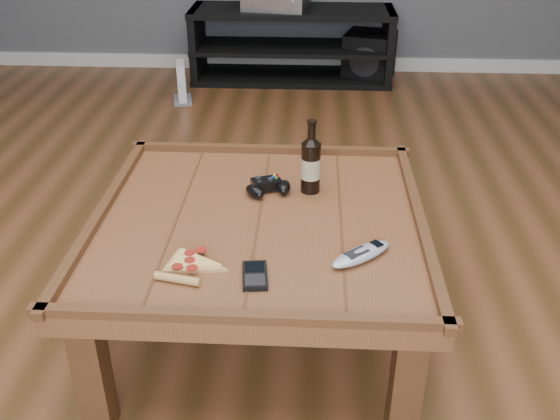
{
  "coord_description": "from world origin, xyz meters",
  "views": [
    {
      "loc": [
        0.15,
        -1.63,
        1.41
      ],
      "look_at": [
        0.07,
        -0.07,
        0.52
      ],
      "focal_mm": 40.0,
      "sensor_mm": 36.0,
      "label": 1
    }
  ],
  "objects_px": {
    "game_controller": "(268,187)",
    "subwoofer": "(369,56)",
    "media_console": "(292,45)",
    "beer_bottle": "(311,163)",
    "remote_control": "(361,254)",
    "pizza_slice": "(188,265)",
    "smartphone": "(255,275)",
    "game_console": "(182,84)",
    "coffee_table": "(259,234)"
  },
  "relations": [
    {
      "from": "game_controller",
      "to": "subwoofer",
      "type": "xyz_separation_m",
      "value": [
        0.54,
        2.63,
        -0.31
      ]
    },
    {
      "from": "media_console",
      "to": "subwoofer",
      "type": "bearing_deg",
      "value": 4.99
    },
    {
      "from": "beer_bottle",
      "to": "remote_control",
      "type": "height_order",
      "value": "beer_bottle"
    },
    {
      "from": "media_console",
      "to": "pizza_slice",
      "type": "distance_m",
      "value": 3.03
    },
    {
      "from": "media_console",
      "to": "game_controller",
      "type": "distance_m",
      "value": 2.59
    },
    {
      "from": "beer_bottle",
      "to": "game_controller",
      "type": "height_order",
      "value": "beer_bottle"
    },
    {
      "from": "game_controller",
      "to": "smartphone",
      "type": "relative_size",
      "value": 1.25
    },
    {
      "from": "pizza_slice",
      "to": "subwoofer",
      "type": "relative_size",
      "value": 0.6
    },
    {
      "from": "smartphone",
      "to": "game_console",
      "type": "distance_m",
      "value": 2.68
    },
    {
      "from": "pizza_slice",
      "to": "media_console",
      "type": "bearing_deg",
      "value": 99.09
    },
    {
      "from": "beer_bottle",
      "to": "remote_control",
      "type": "xyz_separation_m",
      "value": [
        0.14,
        -0.39,
        -0.08
      ]
    },
    {
      "from": "media_console",
      "to": "remote_control",
      "type": "height_order",
      "value": "media_console"
    },
    {
      "from": "subwoofer",
      "to": "beer_bottle",
      "type": "bearing_deg",
      "value": -82.44
    },
    {
      "from": "remote_control",
      "to": "subwoofer",
      "type": "bearing_deg",
      "value": 135.91
    },
    {
      "from": "media_console",
      "to": "remote_control",
      "type": "distance_m",
      "value": 2.98
    },
    {
      "from": "pizza_slice",
      "to": "smartphone",
      "type": "distance_m",
      "value": 0.19
    },
    {
      "from": "coffee_table",
      "to": "game_controller",
      "type": "distance_m",
      "value": 0.18
    },
    {
      "from": "remote_control",
      "to": "media_console",
      "type": "bearing_deg",
      "value": 146.5
    },
    {
      "from": "game_controller",
      "to": "subwoofer",
      "type": "height_order",
      "value": "game_controller"
    },
    {
      "from": "coffee_table",
      "to": "game_console",
      "type": "relative_size",
      "value": 4.01
    },
    {
      "from": "beer_bottle",
      "to": "pizza_slice",
      "type": "height_order",
      "value": "beer_bottle"
    },
    {
      "from": "coffee_table",
      "to": "pizza_slice",
      "type": "bearing_deg",
      "value": -121.81
    },
    {
      "from": "game_controller",
      "to": "pizza_slice",
      "type": "distance_m",
      "value": 0.47
    },
    {
      "from": "coffee_table",
      "to": "smartphone",
      "type": "bearing_deg",
      "value": -87.23
    },
    {
      "from": "pizza_slice",
      "to": "game_console",
      "type": "relative_size",
      "value": 0.96
    },
    {
      "from": "coffee_table",
      "to": "subwoofer",
      "type": "xyz_separation_m",
      "value": [
        0.55,
        2.8,
        -0.23
      ]
    },
    {
      "from": "coffee_table",
      "to": "game_controller",
      "type": "bearing_deg",
      "value": 84.17
    },
    {
      "from": "beer_bottle",
      "to": "game_console",
      "type": "relative_size",
      "value": 0.96
    },
    {
      "from": "coffee_table",
      "to": "smartphone",
      "type": "height_order",
      "value": "coffee_table"
    },
    {
      "from": "beer_bottle",
      "to": "game_controller",
      "type": "relative_size",
      "value": 1.56
    },
    {
      "from": "media_console",
      "to": "pizza_slice",
      "type": "xyz_separation_m",
      "value": [
        -0.17,
        -3.02,
        0.21
      ]
    },
    {
      "from": "beer_bottle",
      "to": "smartphone",
      "type": "distance_m",
      "value": 0.52
    },
    {
      "from": "subwoofer",
      "to": "pizza_slice",
      "type": "bearing_deg",
      "value": -86.97
    },
    {
      "from": "subwoofer",
      "to": "game_console",
      "type": "distance_m",
      "value": 1.37
    },
    {
      "from": "smartphone",
      "to": "subwoofer",
      "type": "distance_m",
      "value": 3.17
    },
    {
      "from": "subwoofer",
      "to": "game_console",
      "type": "height_order",
      "value": "subwoofer"
    },
    {
      "from": "game_console",
      "to": "smartphone",
      "type": "bearing_deg",
      "value": -87.0
    },
    {
      "from": "coffee_table",
      "to": "game_controller",
      "type": "xyz_separation_m",
      "value": [
        0.02,
        0.17,
        0.08
      ]
    },
    {
      "from": "game_controller",
      "to": "remote_control",
      "type": "height_order",
      "value": "game_controller"
    },
    {
      "from": "smartphone",
      "to": "beer_bottle",
      "type": "bearing_deg",
      "value": 67.94
    },
    {
      "from": "coffee_table",
      "to": "pizza_slice",
      "type": "distance_m",
      "value": 0.33
    },
    {
      "from": "media_console",
      "to": "smartphone",
      "type": "height_order",
      "value": "media_console"
    },
    {
      "from": "smartphone",
      "to": "game_controller",
      "type": "bearing_deg",
      "value": 83.34
    },
    {
      "from": "pizza_slice",
      "to": "remote_control",
      "type": "height_order",
      "value": "remote_control"
    },
    {
      "from": "pizza_slice",
      "to": "subwoofer",
      "type": "bearing_deg",
      "value": 89.07
    },
    {
      "from": "subwoofer",
      "to": "media_console",
      "type": "bearing_deg",
      "value": -158.77
    },
    {
      "from": "game_console",
      "to": "game_controller",
      "type": "bearing_deg",
      "value": -83.64
    },
    {
      "from": "pizza_slice",
      "to": "game_console",
      "type": "bearing_deg",
      "value": 114.15
    },
    {
      "from": "smartphone",
      "to": "game_console",
      "type": "xyz_separation_m",
      "value": [
        -0.71,
        2.56,
        -0.34
      ]
    },
    {
      "from": "media_console",
      "to": "subwoofer",
      "type": "xyz_separation_m",
      "value": [
        0.55,
        0.05,
        -0.08
      ]
    }
  ]
}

